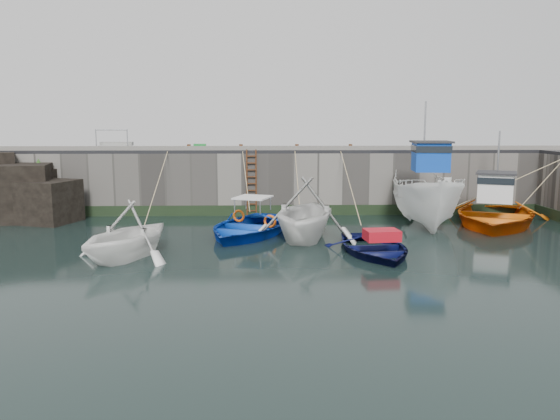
{
  "coord_description": "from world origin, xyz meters",
  "views": [
    {
      "loc": [
        -1.45,
        -16.19,
        4.38
      ],
      "look_at": [
        -0.81,
        4.03,
        1.2
      ],
      "focal_mm": 35.0,
      "sensor_mm": 36.0,
      "label": 1
    }
  ],
  "objects_px": {
    "boat_near_white": "(128,258)",
    "bollard_b": "(241,147)",
    "ladder": "(251,183)",
    "bollard_e": "(416,147)",
    "bollard_c": "(297,147)",
    "boat_near_blacktrim": "(305,239)",
    "boat_near_navy": "(374,253)",
    "boat_far_white": "(427,199)",
    "bollard_d": "(350,147)",
    "boat_far_orange": "(494,214)",
    "bollard_a": "(189,147)",
    "boat_near_blue": "(248,234)",
    "fish_crate": "(200,147)"
  },
  "relations": [
    {
      "from": "bollard_a",
      "to": "bollard_b",
      "type": "distance_m",
      "value": 2.5
    },
    {
      "from": "boat_near_navy",
      "to": "boat_near_blacktrim",
      "type": "bearing_deg",
      "value": 125.97
    },
    {
      "from": "boat_near_white",
      "to": "bollard_b",
      "type": "height_order",
      "value": "bollard_b"
    },
    {
      "from": "bollard_d",
      "to": "ladder",
      "type": "bearing_deg",
      "value": -176.0
    },
    {
      "from": "boat_near_navy",
      "to": "bollard_e",
      "type": "xyz_separation_m",
      "value": [
        3.64,
        8.24,
        3.3
      ]
    },
    {
      "from": "bollard_a",
      "to": "boat_far_white",
      "type": "bearing_deg",
      "value": -15.45
    },
    {
      "from": "boat_near_white",
      "to": "boat_far_orange",
      "type": "bearing_deg",
      "value": 45.28
    },
    {
      "from": "bollard_b",
      "to": "bollard_c",
      "type": "bearing_deg",
      "value": 0.0
    },
    {
      "from": "boat_near_white",
      "to": "boat_far_white",
      "type": "xyz_separation_m",
      "value": [
        11.68,
        5.7,
        1.16
      ]
    },
    {
      "from": "boat_near_navy",
      "to": "boat_far_white",
      "type": "bearing_deg",
      "value": 51.74
    },
    {
      "from": "boat_near_blacktrim",
      "to": "bollard_d",
      "type": "bearing_deg",
      "value": 77.84
    },
    {
      "from": "fish_crate",
      "to": "bollard_a",
      "type": "distance_m",
      "value": 0.53
    },
    {
      "from": "bollard_b",
      "to": "boat_near_blacktrim",
      "type": "bearing_deg",
      "value": -65.28
    },
    {
      "from": "boat_far_orange",
      "to": "fish_crate",
      "type": "xyz_separation_m",
      "value": [
        -13.25,
        3.06,
        2.84
      ]
    },
    {
      "from": "boat_near_white",
      "to": "boat_near_navy",
      "type": "xyz_separation_m",
      "value": [
        8.32,
        0.42,
        0.0
      ]
    },
    {
      "from": "boat_near_white",
      "to": "bollard_d",
      "type": "relative_size",
      "value": 14.98
    },
    {
      "from": "boat_near_navy",
      "to": "bollard_d",
      "type": "xyz_separation_m",
      "value": [
        0.44,
        8.24,
        3.3
      ]
    },
    {
      "from": "boat_near_blacktrim",
      "to": "bollard_e",
      "type": "bearing_deg",
      "value": 57.09
    },
    {
      "from": "bollard_c",
      "to": "boat_near_blacktrim",
      "type": "bearing_deg",
      "value": -90.42
    },
    {
      "from": "fish_crate",
      "to": "boat_near_blue",
      "type": "bearing_deg",
      "value": -66.4
    },
    {
      "from": "boat_far_white",
      "to": "boat_near_white",
      "type": "bearing_deg",
      "value": -146.56
    },
    {
      "from": "bollard_d",
      "to": "boat_far_white",
      "type": "bearing_deg",
      "value": -45.36
    },
    {
      "from": "bollard_a",
      "to": "bollard_b",
      "type": "relative_size",
      "value": 1.0
    },
    {
      "from": "boat_near_white",
      "to": "boat_far_white",
      "type": "relative_size",
      "value": 0.56
    },
    {
      "from": "boat_near_navy",
      "to": "boat_far_orange",
      "type": "bearing_deg",
      "value": 33.6
    },
    {
      "from": "boat_near_white",
      "to": "bollard_c",
      "type": "height_order",
      "value": "bollard_c"
    },
    {
      "from": "boat_near_blue",
      "to": "bollard_a",
      "type": "xyz_separation_m",
      "value": [
        -2.96,
        4.88,
        3.3
      ]
    },
    {
      "from": "boat_far_orange",
      "to": "fish_crate",
      "type": "relative_size",
      "value": 14.39
    },
    {
      "from": "ladder",
      "to": "bollard_e",
      "type": "relative_size",
      "value": 11.43
    },
    {
      "from": "boat_far_orange",
      "to": "bollard_e",
      "type": "height_order",
      "value": "boat_far_orange"
    },
    {
      "from": "boat_near_blacktrim",
      "to": "bollard_b",
      "type": "height_order",
      "value": "bollard_b"
    },
    {
      "from": "boat_near_blue",
      "to": "boat_near_navy",
      "type": "relative_size",
      "value": 1.26
    },
    {
      "from": "boat_near_blacktrim",
      "to": "bollard_b",
      "type": "xyz_separation_m",
      "value": [
        -2.66,
        5.77,
        3.3
      ]
    },
    {
      "from": "boat_near_white",
      "to": "boat_near_blue",
      "type": "distance_m",
      "value": 5.45
    },
    {
      "from": "boat_near_white",
      "to": "bollard_d",
      "type": "xyz_separation_m",
      "value": [
        8.76,
        8.67,
        3.3
      ]
    },
    {
      "from": "ladder",
      "to": "bollard_c",
      "type": "xyz_separation_m",
      "value": [
        2.2,
        0.34,
        1.71
      ]
    },
    {
      "from": "boat_near_white",
      "to": "bollard_b",
      "type": "distance_m",
      "value": 9.9
    },
    {
      "from": "ladder",
      "to": "bollard_e",
      "type": "xyz_separation_m",
      "value": [
        8.0,
        0.34,
        1.71
      ]
    },
    {
      "from": "boat_near_white",
      "to": "bollard_c",
      "type": "xyz_separation_m",
      "value": [
        6.16,
        8.67,
        3.3
      ]
    },
    {
      "from": "fish_crate",
      "to": "boat_far_white",
      "type": "bearing_deg",
      "value": -19.17
    },
    {
      "from": "boat_near_blue",
      "to": "bollard_d",
      "type": "distance_m",
      "value": 7.62
    },
    {
      "from": "boat_far_white",
      "to": "boat_near_blue",
      "type": "bearing_deg",
      "value": -158.72
    },
    {
      "from": "ladder",
      "to": "boat_far_orange",
      "type": "relative_size",
      "value": 0.38
    },
    {
      "from": "boat_near_white",
      "to": "boat_far_orange",
      "type": "xyz_separation_m",
      "value": [
        14.73,
        5.67,
        0.46
      ]
    },
    {
      "from": "boat_near_navy",
      "to": "bollard_a",
      "type": "xyz_separation_m",
      "value": [
        -7.36,
        8.24,
        3.3
      ]
    },
    {
      "from": "boat_far_white",
      "to": "bollard_e",
      "type": "distance_m",
      "value": 3.67
    },
    {
      "from": "boat_far_white",
      "to": "bollard_e",
      "type": "relative_size",
      "value": 26.59
    },
    {
      "from": "boat_near_blue",
      "to": "fish_crate",
      "type": "xyz_separation_m",
      "value": [
        -2.44,
        4.94,
        3.31
      ]
    },
    {
      "from": "boat_near_white",
      "to": "boat_near_blue",
      "type": "height_order",
      "value": "boat_near_white"
    },
    {
      "from": "bollard_a",
      "to": "boat_near_white",
      "type": "bearing_deg",
      "value": -96.31
    }
  ]
}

